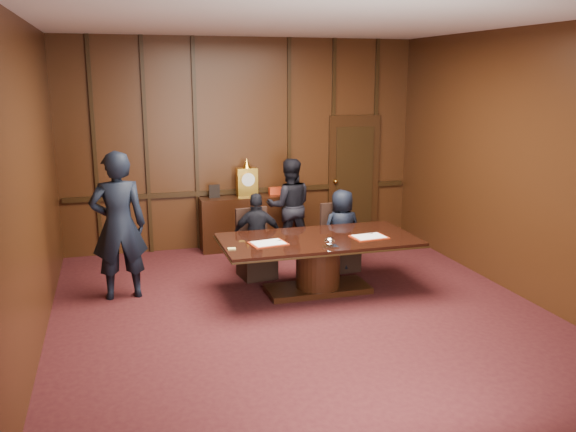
% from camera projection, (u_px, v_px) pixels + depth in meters
% --- Properties ---
extents(room, '(7.00, 7.04, 3.50)m').
position_uv_depth(room, '(309.00, 177.00, 7.15)').
color(room, '#340E12').
rests_on(room, ground).
extents(sideboard, '(1.60, 0.45, 1.54)m').
position_uv_depth(sideboard, '(248.00, 220.00, 10.33)').
color(sideboard, black).
rests_on(sideboard, ground).
extents(conference_table, '(2.62, 1.32, 0.76)m').
position_uv_depth(conference_table, '(318.00, 256.00, 8.21)').
color(conference_table, black).
rests_on(conference_table, ground).
extents(folder_left, '(0.51, 0.40, 0.02)m').
position_uv_depth(folder_left, '(268.00, 243.00, 7.87)').
color(folder_left, '#9F280E').
rests_on(folder_left, conference_table).
extents(folder_right, '(0.49, 0.37, 0.02)m').
position_uv_depth(folder_right, '(369.00, 237.00, 8.18)').
color(folder_right, '#9F280E').
rests_on(folder_right, conference_table).
extents(inkstand, '(0.20, 0.14, 0.12)m').
position_uv_depth(inkstand, '(330.00, 243.00, 7.72)').
color(inkstand, white).
rests_on(inkstand, conference_table).
extents(notepad, '(0.11, 0.08, 0.01)m').
position_uv_depth(notepad, '(232.00, 249.00, 7.63)').
color(notepad, '#D9C06A').
rests_on(notepad, conference_table).
extents(chair_left, '(0.54, 0.54, 0.99)m').
position_uv_depth(chair_left, '(256.00, 257.00, 8.90)').
color(chair_left, black).
rests_on(chair_left, ground).
extents(chair_right, '(0.51, 0.51, 0.99)m').
position_uv_depth(chair_right, '(339.00, 250.00, 9.26)').
color(chair_right, black).
rests_on(chair_right, ground).
extents(signatory_left, '(0.78, 0.42, 1.26)m').
position_uv_depth(signatory_left, '(257.00, 236.00, 8.76)').
color(signatory_left, black).
rests_on(signatory_left, ground).
extents(signatory_right, '(0.62, 0.42, 1.24)m').
position_uv_depth(signatory_right, '(342.00, 230.00, 9.11)').
color(signatory_right, black).
rests_on(signatory_right, ground).
extents(witness_left, '(0.74, 0.51, 1.96)m').
position_uv_depth(witness_left, '(119.00, 226.00, 7.91)').
color(witness_left, black).
rests_on(witness_left, ground).
extents(witness_right, '(0.85, 0.71, 1.57)m').
position_uv_depth(witness_right, '(289.00, 206.00, 10.01)').
color(witness_right, black).
rests_on(witness_right, ground).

